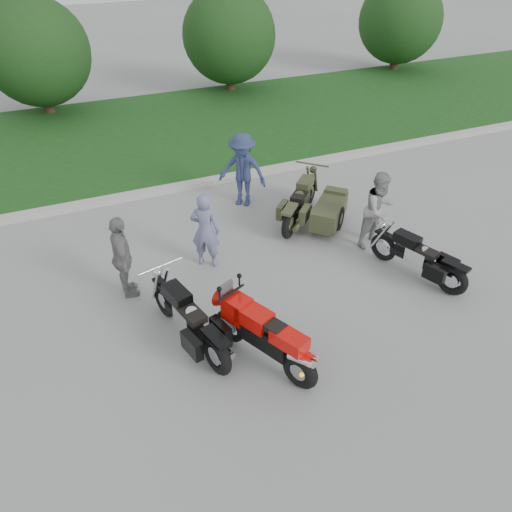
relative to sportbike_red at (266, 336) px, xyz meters
name	(u,v)px	position (x,y,z in m)	size (l,w,h in m)	color
ground	(290,327)	(0.76, 0.59, -0.60)	(80.00, 80.00, 0.00)	#9E9E98
curb	(191,185)	(0.76, 6.59, -0.53)	(60.00, 0.30, 0.15)	#B2AFA8
grass_strip	(154,133)	(0.76, 10.74, -0.53)	(60.00, 8.00, 0.14)	#295D1F
tree_mid_left	(36,52)	(-2.24, 14.09, 1.59)	(3.60, 3.60, 4.00)	#3F2B1C
tree_mid_right	(229,35)	(4.76, 14.09, 1.59)	(3.60, 3.60, 4.00)	#3F2B1C
tree_far_right	(400,20)	(12.76, 14.09, 1.59)	(3.60, 3.60, 4.00)	#3F2B1C
sportbike_red	(266,336)	(0.00, 0.00, 0.00)	(1.07, 2.03, 1.03)	black
cruiser_left	(192,323)	(-0.96, 0.89, -0.12)	(0.82, 2.40, 0.94)	black
cruiser_right	(421,260)	(3.82, 0.90, -0.17)	(0.93, 2.13, 0.85)	black
cruiser_sidecar	(317,209)	(2.91, 3.55, -0.17)	(2.04, 2.16, 0.92)	black
person_stripe	(205,230)	(0.02, 3.05, 0.23)	(0.61, 0.40, 1.66)	slate
person_grey	(379,210)	(3.72, 2.30, 0.26)	(0.84, 0.66, 1.73)	#969792
person_denim	(242,170)	(1.70, 5.18, 0.33)	(1.21, 0.69, 1.87)	navy
person_back	(122,258)	(-1.72, 2.71, 0.25)	(1.00, 0.41, 1.70)	gray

